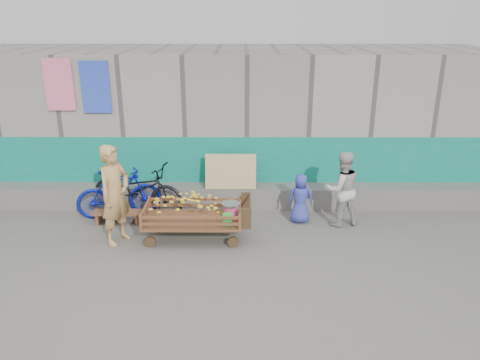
{
  "coord_description": "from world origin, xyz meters",
  "views": [
    {
      "loc": [
        0.52,
        -6.48,
        3.83
      ],
      "look_at": [
        0.49,
        1.2,
        1.0
      ],
      "focal_mm": 35.0,
      "sensor_mm": 36.0,
      "label": 1
    }
  ],
  "objects_px": {
    "child": "(301,198)",
    "bench": "(118,215)",
    "woman": "(342,189)",
    "vendor_man": "(115,195)",
    "bicycle_dark": "(137,189)",
    "bicycle_blue": "(119,193)",
    "banana_cart": "(191,211)"
  },
  "relations": [
    {
      "from": "vendor_man",
      "to": "woman",
      "type": "xyz_separation_m",
      "value": [
        3.98,
        0.7,
        -0.16
      ]
    },
    {
      "from": "woman",
      "to": "bicycle_dark",
      "type": "bearing_deg",
      "value": -20.92
    },
    {
      "from": "bench",
      "to": "bicycle_dark",
      "type": "height_order",
      "value": "bicycle_dark"
    },
    {
      "from": "bench",
      "to": "woman",
      "type": "distance_m",
      "value": 4.21
    },
    {
      "from": "banana_cart",
      "to": "bicycle_blue",
      "type": "relative_size",
      "value": 1.16
    },
    {
      "from": "bench",
      "to": "bicycle_blue",
      "type": "height_order",
      "value": "bicycle_blue"
    },
    {
      "from": "woman",
      "to": "bicycle_dark",
      "type": "distance_m",
      "value": 3.93
    },
    {
      "from": "banana_cart",
      "to": "child",
      "type": "distance_m",
      "value": 2.11
    },
    {
      "from": "vendor_man",
      "to": "child",
      "type": "xyz_separation_m",
      "value": [
        3.24,
        0.8,
        -0.39
      ]
    },
    {
      "from": "banana_cart",
      "to": "bicycle_dark",
      "type": "relative_size",
      "value": 0.97
    },
    {
      "from": "banana_cart",
      "to": "vendor_man",
      "type": "xyz_separation_m",
      "value": [
        -1.26,
        -0.1,
        0.34
      ]
    },
    {
      "from": "bench",
      "to": "bicycle_dark",
      "type": "bearing_deg",
      "value": 59.35
    },
    {
      "from": "bicycle_dark",
      "to": "woman",
      "type": "bearing_deg",
      "value": -82.47
    },
    {
      "from": "bench",
      "to": "vendor_man",
      "type": "relative_size",
      "value": 0.53
    },
    {
      "from": "woman",
      "to": "child",
      "type": "height_order",
      "value": "woman"
    },
    {
      "from": "bicycle_dark",
      "to": "vendor_man",
      "type": "bearing_deg",
      "value": -168.84
    },
    {
      "from": "bench",
      "to": "bicycle_dark",
      "type": "distance_m",
      "value": 0.66
    },
    {
      "from": "woman",
      "to": "child",
      "type": "bearing_deg",
      "value": -21.03
    },
    {
      "from": "child",
      "to": "bench",
      "type": "bearing_deg",
      "value": 5.06
    },
    {
      "from": "bench",
      "to": "child",
      "type": "xyz_separation_m",
      "value": [
        3.44,
        0.06,
        0.31
      ]
    },
    {
      "from": "bench",
      "to": "woman",
      "type": "relative_size",
      "value": 0.65
    },
    {
      "from": "banana_cart",
      "to": "bicycle_blue",
      "type": "height_order",
      "value": "bicycle_blue"
    },
    {
      "from": "child",
      "to": "bicycle_blue",
      "type": "distance_m",
      "value": 3.49
    },
    {
      "from": "bicycle_blue",
      "to": "bicycle_dark",
      "type": "bearing_deg",
      "value": -78.66
    },
    {
      "from": "child",
      "to": "vendor_man",
      "type": "bearing_deg",
      "value": 17.93
    },
    {
      "from": "woman",
      "to": "child",
      "type": "distance_m",
      "value": 0.78
    },
    {
      "from": "bicycle_dark",
      "to": "child",
      "type": "bearing_deg",
      "value": -82.45
    },
    {
      "from": "bench",
      "to": "banana_cart",
      "type": "bearing_deg",
      "value": -23.68
    },
    {
      "from": "bench",
      "to": "child",
      "type": "height_order",
      "value": "child"
    },
    {
      "from": "bicycle_dark",
      "to": "bench",
      "type": "bearing_deg",
      "value": 164.72
    },
    {
      "from": "woman",
      "to": "bicycle_dark",
      "type": "xyz_separation_m",
      "value": [
        -3.89,
        0.54,
        -0.21
      ]
    },
    {
      "from": "vendor_man",
      "to": "bicycle_dark",
      "type": "distance_m",
      "value": 1.29
    }
  ]
}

